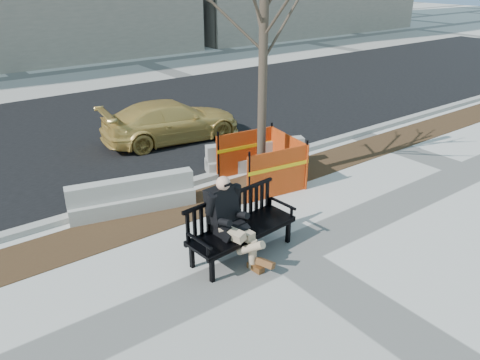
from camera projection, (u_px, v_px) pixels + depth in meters
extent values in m
plane|color=beige|center=(286.00, 253.00, 8.46)|extent=(120.00, 120.00, 0.00)
cube|color=#47301C|center=(207.00, 201.00, 10.36)|extent=(40.00, 1.20, 0.02)
cube|color=black|center=(101.00, 130.00, 14.88)|extent=(60.00, 10.40, 0.01)
cube|color=#9E9B93|center=(185.00, 184.00, 11.03)|extent=(60.00, 0.25, 0.12)
imported|color=gold|center=(173.00, 140.00, 13.99)|extent=(4.26, 2.14, 1.19)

